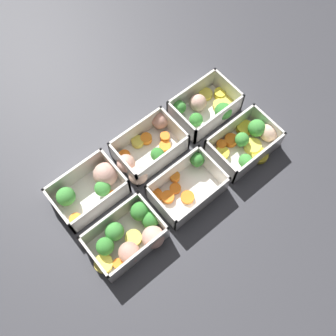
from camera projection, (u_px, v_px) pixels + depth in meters
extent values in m
plane|color=#38383D|center=(168.00, 172.00, 0.86)|extent=(4.00, 4.00, 0.00)
cube|color=silver|center=(126.00, 240.00, 0.79)|extent=(0.15, 0.10, 0.00)
cube|color=silver|center=(140.00, 255.00, 0.75)|extent=(0.15, 0.01, 0.06)
cube|color=silver|center=(111.00, 219.00, 0.78)|extent=(0.15, 0.00, 0.06)
cube|color=silver|center=(96.00, 260.00, 0.75)|extent=(0.01, 0.10, 0.06)
cube|color=silver|center=(153.00, 215.00, 0.79)|extent=(0.01, 0.10, 0.06)
cylinder|color=#49883F|center=(107.00, 249.00, 0.78)|extent=(0.01, 0.01, 0.01)
sphere|color=#388433|center=(105.00, 246.00, 0.76)|extent=(0.04, 0.04, 0.04)
cylinder|color=#49883F|center=(141.00, 215.00, 0.80)|extent=(0.01, 0.01, 0.02)
sphere|color=#388433|center=(140.00, 211.00, 0.78)|extent=(0.04, 0.04, 0.04)
sphere|color=tan|center=(129.00, 252.00, 0.76)|extent=(0.05, 0.05, 0.04)
cylinder|color=#DBC647|center=(134.00, 238.00, 0.78)|extent=(0.04, 0.04, 0.01)
cylinder|color=orange|center=(118.00, 264.00, 0.76)|extent=(0.03, 0.03, 0.01)
sphere|color=#D19E8C|center=(153.00, 237.00, 0.77)|extent=(0.06, 0.06, 0.05)
cylinder|color=#DBC647|center=(104.00, 264.00, 0.76)|extent=(0.05, 0.05, 0.01)
cylinder|color=#49883F|center=(151.00, 222.00, 0.80)|extent=(0.01, 0.01, 0.01)
sphere|color=#388433|center=(150.00, 220.00, 0.78)|extent=(0.04, 0.04, 0.04)
cylinder|color=#519448|center=(116.00, 234.00, 0.79)|extent=(0.01, 0.01, 0.01)
sphere|color=#42933D|center=(114.00, 231.00, 0.77)|extent=(0.04, 0.04, 0.04)
cube|color=silver|center=(187.00, 192.00, 0.84)|extent=(0.15, 0.10, 0.00)
cube|color=silver|center=(203.00, 204.00, 0.80)|extent=(0.15, 0.01, 0.06)
cube|color=silver|center=(173.00, 172.00, 0.83)|extent=(0.15, 0.00, 0.06)
cube|color=silver|center=(161.00, 208.00, 0.79)|extent=(0.01, 0.10, 0.06)
cube|color=silver|center=(213.00, 168.00, 0.83)|extent=(0.01, 0.10, 0.06)
cylinder|color=orange|center=(187.00, 197.00, 0.82)|extent=(0.04, 0.04, 0.01)
cylinder|color=orange|center=(176.00, 176.00, 0.84)|extent=(0.03, 0.03, 0.02)
cylinder|color=#49883F|center=(197.00, 163.00, 0.85)|extent=(0.01, 0.01, 0.02)
sphere|color=#388433|center=(197.00, 159.00, 0.83)|extent=(0.03, 0.03, 0.03)
cylinder|color=orange|center=(156.00, 195.00, 0.83)|extent=(0.03, 0.03, 0.01)
cylinder|color=orange|center=(168.00, 197.00, 0.82)|extent=(0.03, 0.03, 0.01)
cylinder|color=orange|center=(175.00, 188.00, 0.83)|extent=(0.03, 0.03, 0.01)
cube|color=silver|center=(242.00, 149.00, 0.88)|extent=(0.15, 0.10, 0.00)
cube|color=silver|center=(259.00, 158.00, 0.84)|extent=(0.15, 0.01, 0.06)
cube|color=silver|center=(229.00, 129.00, 0.87)|extent=(0.15, 0.00, 0.06)
cube|color=silver|center=(220.00, 162.00, 0.84)|extent=(0.01, 0.10, 0.06)
cube|color=silver|center=(266.00, 125.00, 0.87)|extent=(0.01, 0.10, 0.06)
cylinder|color=#519448|center=(255.00, 133.00, 0.88)|extent=(0.01, 0.01, 0.01)
sphere|color=#42933D|center=(257.00, 128.00, 0.86)|extent=(0.04, 0.04, 0.04)
cylinder|color=#519448|center=(241.00, 143.00, 0.87)|extent=(0.01, 0.01, 0.01)
sphere|color=#42933D|center=(242.00, 139.00, 0.86)|extent=(0.03, 0.03, 0.03)
cylinder|color=orange|center=(221.00, 145.00, 0.87)|extent=(0.03, 0.03, 0.02)
cylinder|color=#519448|center=(244.00, 164.00, 0.85)|extent=(0.01, 0.01, 0.02)
sphere|color=#42933D|center=(245.00, 161.00, 0.83)|extent=(0.03, 0.03, 0.03)
cylinder|color=orange|center=(231.00, 140.00, 0.88)|extent=(0.03, 0.03, 0.02)
cylinder|color=yellow|center=(222.00, 153.00, 0.86)|extent=(0.03, 0.03, 0.01)
cylinder|color=#DBC647|center=(253.00, 146.00, 0.87)|extent=(0.05, 0.05, 0.01)
sphere|color=beige|center=(269.00, 132.00, 0.87)|extent=(0.06, 0.06, 0.04)
cylinder|color=yellow|center=(260.00, 156.00, 0.86)|extent=(0.04, 0.04, 0.01)
cylinder|color=yellow|center=(244.00, 128.00, 0.89)|extent=(0.05, 0.05, 0.01)
cube|color=silver|center=(90.00, 195.00, 0.83)|extent=(0.15, 0.10, 0.00)
cube|color=silver|center=(101.00, 207.00, 0.79)|extent=(0.15, 0.00, 0.06)
cube|color=silver|center=(75.00, 175.00, 0.82)|extent=(0.15, 0.01, 0.06)
cube|color=silver|center=(59.00, 212.00, 0.79)|extent=(0.01, 0.10, 0.06)
cube|color=silver|center=(116.00, 171.00, 0.83)|extent=(0.01, 0.10, 0.06)
cylinder|color=#519448|center=(68.00, 200.00, 0.82)|extent=(0.01, 0.01, 0.01)
sphere|color=#42933D|center=(66.00, 196.00, 0.80)|extent=(0.04, 0.04, 0.04)
cylinder|color=orange|center=(106.00, 168.00, 0.85)|extent=(0.03, 0.03, 0.01)
sphere|color=#D19E8C|center=(105.00, 174.00, 0.82)|extent=(0.07, 0.07, 0.05)
cylinder|color=#519448|center=(104.00, 191.00, 0.83)|extent=(0.01, 0.01, 0.01)
sphere|color=#42933D|center=(102.00, 188.00, 0.81)|extent=(0.03, 0.03, 0.03)
cylinder|color=orange|center=(76.00, 220.00, 0.80)|extent=(0.04, 0.04, 0.01)
cylinder|color=orange|center=(113.00, 196.00, 0.82)|extent=(0.03, 0.03, 0.01)
cube|color=silver|center=(150.00, 152.00, 0.88)|extent=(0.15, 0.10, 0.00)
cube|color=silver|center=(163.00, 161.00, 0.84)|extent=(0.15, 0.00, 0.06)
cube|color=silver|center=(136.00, 132.00, 0.87)|extent=(0.15, 0.01, 0.06)
cube|color=silver|center=(124.00, 165.00, 0.83)|extent=(0.01, 0.10, 0.06)
cube|color=silver|center=(174.00, 128.00, 0.87)|extent=(0.01, 0.10, 0.06)
cylinder|color=orange|center=(146.00, 139.00, 0.88)|extent=(0.04, 0.04, 0.01)
cylinder|color=orange|center=(165.00, 137.00, 0.88)|extent=(0.03, 0.03, 0.02)
sphere|color=tan|center=(160.00, 120.00, 0.88)|extent=(0.05, 0.05, 0.04)
cylinder|color=orange|center=(125.00, 156.00, 0.86)|extent=(0.04, 0.04, 0.01)
sphere|color=#D19E8C|center=(126.00, 163.00, 0.84)|extent=(0.04, 0.04, 0.04)
cylinder|color=#DBC647|center=(138.00, 142.00, 0.88)|extent=(0.04, 0.04, 0.01)
sphere|color=beige|center=(138.00, 175.00, 0.83)|extent=(0.06, 0.06, 0.04)
cylinder|color=orange|center=(165.00, 146.00, 0.87)|extent=(0.03, 0.03, 0.01)
cylinder|color=#49883F|center=(156.00, 159.00, 0.86)|extent=(0.01, 0.01, 0.02)
sphere|color=#388433|center=(156.00, 155.00, 0.84)|extent=(0.03, 0.03, 0.03)
cube|color=silver|center=(204.00, 112.00, 0.92)|extent=(0.15, 0.10, 0.00)
cube|color=silver|center=(219.00, 119.00, 0.88)|extent=(0.15, 0.00, 0.06)
cube|color=silver|center=(191.00, 93.00, 0.91)|extent=(0.15, 0.01, 0.06)
cube|color=silver|center=(181.00, 123.00, 0.88)|extent=(0.01, 0.10, 0.06)
cube|color=silver|center=(227.00, 89.00, 0.91)|extent=(0.01, 0.10, 0.06)
cylinder|color=#49883F|center=(196.00, 123.00, 0.90)|extent=(0.01, 0.01, 0.01)
sphere|color=#388433|center=(196.00, 120.00, 0.88)|extent=(0.03, 0.03, 0.03)
cylinder|color=#DBC647|center=(228.00, 100.00, 0.92)|extent=(0.05, 0.05, 0.01)
cylinder|color=yellow|center=(220.00, 94.00, 0.93)|extent=(0.04, 0.04, 0.01)
cylinder|color=#DBC647|center=(206.00, 94.00, 0.93)|extent=(0.04, 0.04, 0.01)
cylinder|color=#519448|center=(179.00, 111.00, 0.91)|extent=(0.01, 0.01, 0.01)
sphere|color=#42933D|center=(179.00, 107.00, 0.89)|extent=(0.03, 0.03, 0.03)
sphere|color=#D19E8C|center=(198.00, 103.00, 0.90)|extent=(0.05, 0.05, 0.04)
cylinder|color=#49883F|center=(222.00, 116.00, 0.91)|extent=(0.01, 0.01, 0.01)
sphere|color=#388433|center=(223.00, 111.00, 0.89)|extent=(0.04, 0.04, 0.04)
cylinder|color=#DBC647|center=(219.00, 105.00, 0.92)|extent=(0.04, 0.04, 0.01)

